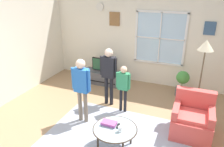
{
  "coord_description": "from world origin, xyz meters",
  "views": [
    {
      "loc": [
        1.41,
        -3.21,
        2.8
      ],
      "look_at": [
        -0.18,
        0.72,
        1.06
      ],
      "focal_mm": 34.56,
      "sensor_mm": 36.0,
      "label": 1
    }
  ],
  "objects_px": {
    "person_blue_shirt": "(82,84)",
    "person_black_shirt": "(109,71)",
    "armchair": "(192,120)",
    "cup": "(120,129)",
    "floor_lamp": "(205,54)",
    "book_stack": "(109,123)",
    "potted_plant_by_window": "(182,82)",
    "television": "(101,64)",
    "coffee_table": "(115,130)",
    "tv_stand": "(102,77)",
    "remote_near_books": "(118,126)",
    "person_green_shirt": "(123,84)"
  },
  "relations": [
    {
      "from": "cup",
      "to": "potted_plant_by_window",
      "type": "xyz_separation_m",
      "value": [
        0.8,
        2.67,
        -0.11
      ]
    },
    {
      "from": "coffee_table",
      "to": "floor_lamp",
      "type": "bearing_deg",
      "value": 52.67
    },
    {
      "from": "potted_plant_by_window",
      "to": "floor_lamp",
      "type": "relative_size",
      "value": 0.4
    },
    {
      "from": "person_blue_shirt",
      "to": "person_black_shirt",
      "type": "bearing_deg",
      "value": 75.37
    },
    {
      "from": "remote_near_books",
      "to": "potted_plant_by_window",
      "type": "xyz_separation_m",
      "value": [
        0.88,
        2.54,
        -0.07
      ]
    },
    {
      "from": "remote_near_books",
      "to": "potted_plant_by_window",
      "type": "distance_m",
      "value": 2.69
    },
    {
      "from": "coffee_table",
      "to": "cup",
      "type": "xyz_separation_m",
      "value": [
        0.12,
        -0.06,
        0.08
      ]
    },
    {
      "from": "book_stack",
      "to": "cup",
      "type": "distance_m",
      "value": 0.28
    },
    {
      "from": "armchair",
      "to": "book_stack",
      "type": "height_order",
      "value": "armchair"
    },
    {
      "from": "cup",
      "to": "remote_near_books",
      "type": "height_order",
      "value": "cup"
    },
    {
      "from": "armchair",
      "to": "cup",
      "type": "relative_size",
      "value": 8.31
    },
    {
      "from": "remote_near_books",
      "to": "floor_lamp",
      "type": "height_order",
      "value": "floor_lamp"
    },
    {
      "from": "armchair",
      "to": "person_green_shirt",
      "type": "bearing_deg",
      "value": 169.78
    },
    {
      "from": "armchair",
      "to": "potted_plant_by_window",
      "type": "height_order",
      "value": "armchair"
    },
    {
      "from": "potted_plant_by_window",
      "to": "floor_lamp",
      "type": "xyz_separation_m",
      "value": [
        0.4,
        -0.89,
        1.1
      ]
    },
    {
      "from": "remote_near_books",
      "to": "book_stack",
      "type": "bearing_deg",
      "value": -171.5
    },
    {
      "from": "person_blue_shirt",
      "to": "armchair",
      "type": "bearing_deg",
      "value": 10.77
    },
    {
      "from": "armchair",
      "to": "person_blue_shirt",
      "type": "height_order",
      "value": "person_blue_shirt"
    },
    {
      "from": "potted_plant_by_window",
      "to": "television",
      "type": "bearing_deg",
      "value": -178.46
    },
    {
      "from": "television",
      "to": "floor_lamp",
      "type": "bearing_deg",
      "value": -16.67
    },
    {
      "from": "cup",
      "to": "person_green_shirt",
      "type": "relative_size",
      "value": 0.09
    },
    {
      "from": "person_blue_shirt",
      "to": "floor_lamp",
      "type": "relative_size",
      "value": 0.81
    },
    {
      "from": "remote_near_books",
      "to": "person_green_shirt",
      "type": "bearing_deg",
      "value": 105.12
    },
    {
      "from": "coffee_table",
      "to": "person_blue_shirt",
      "type": "height_order",
      "value": "person_blue_shirt"
    },
    {
      "from": "book_stack",
      "to": "floor_lamp",
      "type": "distance_m",
      "value": 2.44
    },
    {
      "from": "person_green_shirt",
      "to": "person_black_shirt",
      "type": "bearing_deg",
      "value": 156.52
    },
    {
      "from": "person_green_shirt",
      "to": "potted_plant_by_window",
      "type": "height_order",
      "value": "person_green_shirt"
    },
    {
      "from": "person_blue_shirt",
      "to": "floor_lamp",
      "type": "height_order",
      "value": "floor_lamp"
    },
    {
      "from": "coffee_table",
      "to": "floor_lamp",
      "type": "xyz_separation_m",
      "value": [
        1.32,
        1.73,
        1.07
      ]
    },
    {
      "from": "tv_stand",
      "to": "coffee_table",
      "type": "distance_m",
      "value": 2.94
    },
    {
      "from": "remote_near_books",
      "to": "person_green_shirt",
      "type": "xyz_separation_m",
      "value": [
        -0.32,
        1.2,
        0.26
      ]
    },
    {
      "from": "cup",
      "to": "remote_near_books",
      "type": "relative_size",
      "value": 0.75
    },
    {
      "from": "armchair",
      "to": "floor_lamp",
      "type": "relative_size",
      "value": 0.49
    },
    {
      "from": "book_stack",
      "to": "floor_lamp",
      "type": "relative_size",
      "value": 0.15
    },
    {
      "from": "television",
      "to": "remote_near_books",
      "type": "bearing_deg",
      "value": -59.37
    },
    {
      "from": "coffee_table",
      "to": "remote_near_books",
      "type": "xyz_separation_m",
      "value": [
        0.03,
        0.07,
        0.04
      ]
    },
    {
      "from": "remote_near_books",
      "to": "person_green_shirt",
      "type": "relative_size",
      "value": 0.12
    },
    {
      "from": "book_stack",
      "to": "tv_stand",
      "type": "bearing_deg",
      "value": 117.42
    },
    {
      "from": "cup",
      "to": "person_green_shirt",
      "type": "distance_m",
      "value": 1.41
    },
    {
      "from": "television",
      "to": "cup",
      "type": "distance_m",
      "value": 3.03
    },
    {
      "from": "television",
      "to": "cup",
      "type": "height_order",
      "value": "television"
    },
    {
      "from": "coffee_table",
      "to": "person_black_shirt",
      "type": "relative_size",
      "value": 0.55
    },
    {
      "from": "cup",
      "to": "floor_lamp",
      "type": "bearing_deg",
      "value": 56.09
    },
    {
      "from": "cup",
      "to": "person_black_shirt",
      "type": "height_order",
      "value": "person_black_shirt"
    },
    {
      "from": "potted_plant_by_window",
      "to": "armchair",
      "type": "bearing_deg",
      "value": -77.96
    },
    {
      "from": "tv_stand",
      "to": "potted_plant_by_window",
      "type": "relative_size",
      "value": 1.66
    },
    {
      "from": "book_stack",
      "to": "person_black_shirt",
      "type": "distance_m",
      "value": 1.59
    },
    {
      "from": "television",
      "to": "armchair",
      "type": "relative_size",
      "value": 0.68
    },
    {
      "from": "cup",
      "to": "person_black_shirt",
      "type": "xyz_separation_m",
      "value": [
        -0.85,
        1.52,
        0.41
      ]
    },
    {
      "from": "television",
      "to": "person_green_shirt",
      "type": "relative_size",
      "value": 0.51
    }
  ]
}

